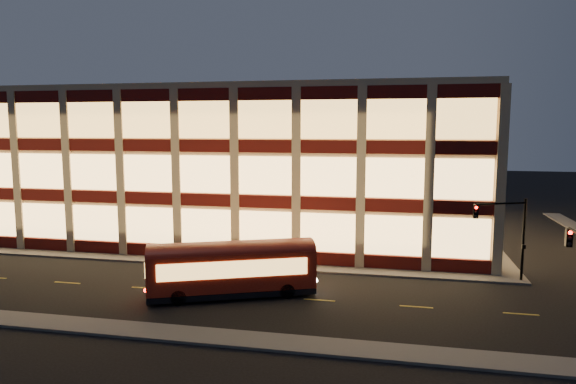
# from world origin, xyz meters

# --- Properties ---
(ground) EXTENTS (200.00, 200.00, 0.00)m
(ground) POSITION_xyz_m (0.00, 0.00, 0.00)
(ground) COLOR black
(ground) RESTS_ON ground
(sidewalk_office_south) EXTENTS (54.00, 2.00, 0.15)m
(sidewalk_office_south) POSITION_xyz_m (-3.00, 1.00, 0.07)
(sidewalk_office_south) COLOR #514F4C
(sidewalk_office_south) RESTS_ON ground
(sidewalk_office_east) EXTENTS (2.00, 30.00, 0.15)m
(sidewalk_office_east) POSITION_xyz_m (23.00, 17.00, 0.07)
(sidewalk_office_east) COLOR #514F4C
(sidewalk_office_east) RESTS_ON ground
(sidewalk_near) EXTENTS (100.00, 2.00, 0.15)m
(sidewalk_near) POSITION_xyz_m (0.00, -13.00, 0.07)
(sidewalk_near) COLOR #514F4C
(sidewalk_near) RESTS_ON ground
(office_building) EXTENTS (50.45, 30.45, 14.50)m
(office_building) POSITION_xyz_m (-2.91, 16.91, 7.25)
(office_building) COLOR tan
(office_building) RESTS_ON ground
(traffic_signal_far) EXTENTS (3.79, 1.87, 6.00)m
(traffic_signal_far) POSITION_xyz_m (22.21, 0.24, 4.11)
(traffic_signal_far) COLOR black
(traffic_signal_far) RESTS_ON ground
(trolley_bus) EXTENTS (10.88, 6.59, 3.62)m
(trolley_bus) POSITION_xyz_m (4.29, -6.26, 2.00)
(trolley_bus) COLOR #9A1708
(trolley_bus) RESTS_ON ground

